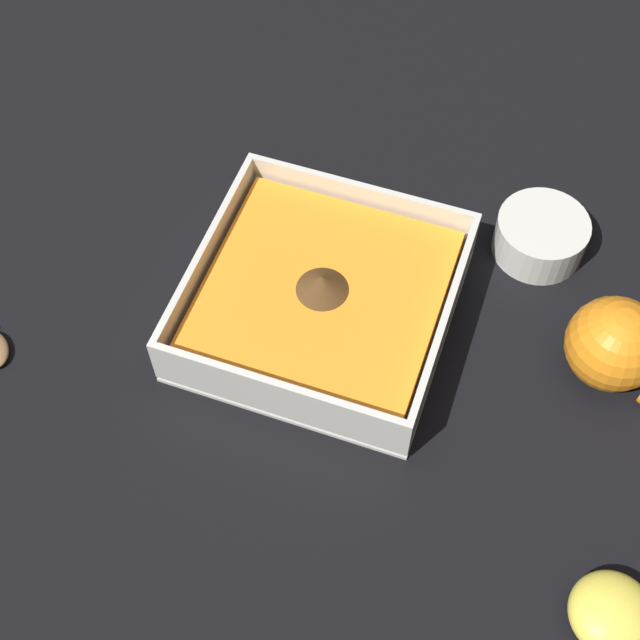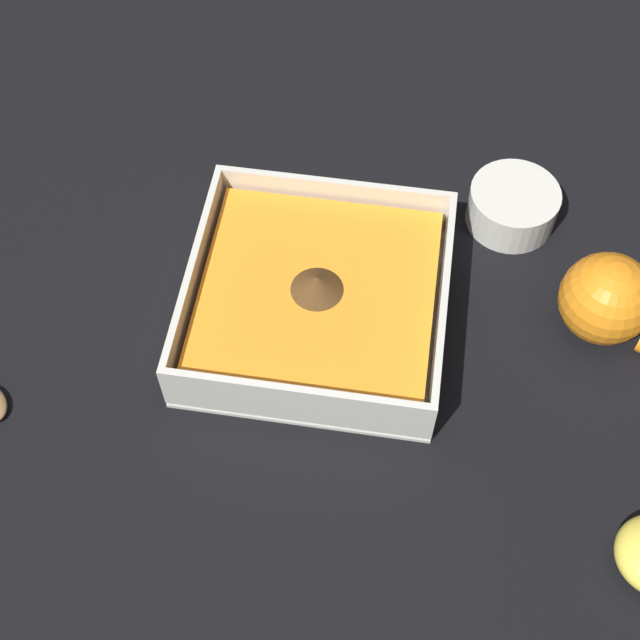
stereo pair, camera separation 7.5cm
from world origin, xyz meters
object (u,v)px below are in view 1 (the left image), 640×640
(lemon_half, at_px, (612,614))
(lemon_squeezer, at_px, (624,354))
(square_dish, at_px, (322,301))
(spice_bowl, at_px, (540,237))

(lemon_half, bearing_deg, lemon_squeezer, 8.12)
(lemon_squeezer, bearing_deg, lemon_half, 123.39)
(square_dish, bearing_deg, lemon_half, -122.89)
(spice_bowl, bearing_deg, lemon_squeezer, -141.75)
(square_dish, distance_m, spice_bowl, 0.21)
(spice_bowl, xyz_separation_m, lemon_half, (-0.32, -0.12, -0.00))
(square_dish, xyz_separation_m, lemon_half, (-0.18, -0.28, -0.00))
(square_dish, xyz_separation_m, lemon_squeezer, (0.02, -0.25, 0.02))
(lemon_half, bearing_deg, spice_bowl, 20.35)
(square_dish, distance_m, lemon_half, 0.33)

